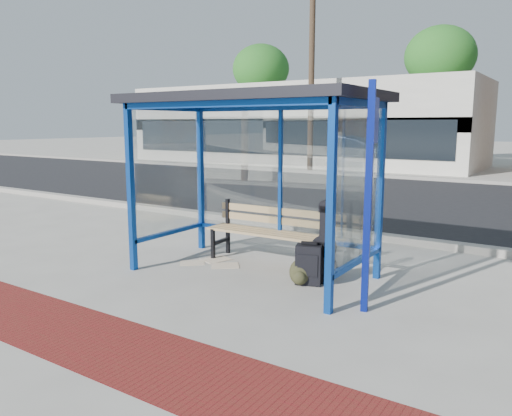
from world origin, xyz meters
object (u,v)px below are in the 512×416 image
Objects in this scene: suitcase at (309,265)px; backpack at (300,273)px; guitar_bag at (324,255)px; bench at (268,230)px.

backpack is (-0.08, -0.08, -0.10)m from suitcase.
backpack is at bearing -139.31° from guitar_bag.
bench is 5.50× the size of backpack.
guitar_bag is at bearing 25.25° from backpack.
guitar_bag reaches higher than backpack.
bench is 1.18m from suitcase.
backpack is (-0.21, -0.23, -0.21)m from guitar_bag.
suitcase is 0.15m from backpack.
suitcase is at bearing 23.62° from backpack.
bench reaches higher than backpack.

